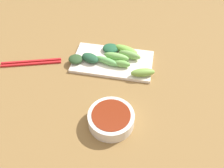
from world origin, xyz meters
name	(u,v)px	position (x,y,z in m)	size (l,w,h in m)	color
tabletop	(111,85)	(0.00, 0.00, 0.01)	(2.10, 2.10, 0.02)	olive
sauce_bowl	(111,118)	(-0.16, -0.03, 0.04)	(0.14, 0.14, 0.05)	silver
serving_plate	(113,62)	(0.11, 0.01, 0.03)	(0.17, 0.31, 0.01)	silver
broccoli_leafy_0	(90,58)	(0.09, 0.10, 0.05)	(0.04, 0.07, 0.03)	#214E32
broccoli_stalk_1	(107,61)	(0.09, 0.03, 0.05)	(0.02, 0.10, 0.03)	#64B15A
broccoli_leafy_2	(111,48)	(0.17, 0.03, 0.04)	(0.06, 0.06, 0.02)	#1F5534
broccoli_leafy_3	(76,59)	(0.08, 0.15, 0.04)	(0.05, 0.06, 0.02)	#294724
broccoli_stalk_4	(130,55)	(0.14, -0.05, 0.05)	(0.03, 0.09, 0.03)	#72A551
broccoli_stalk_5	(116,56)	(0.12, 0.00, 0.05)	(0.03, 0.10, 0.03)	#77B557
broccoli_stalk_6	(143,72)	(0.05, -0.11, 0.05)	(0.03, 0.09, 0.03)	#76A241
broccoli_stalk_7	(122,64)	(0.08, -0.03, 0.05)	(0.02, 0.06, 0.03)	#67A549
broccoli_stalk_8	(126,50)	(0.17, -0.03, 0.05)	(0.03, 0.10, 0.03)	#79BB45
chopsticks	(31,63)	(0.05, 0.32, 0.02)	(0.09, 0.23, 0.01)	red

